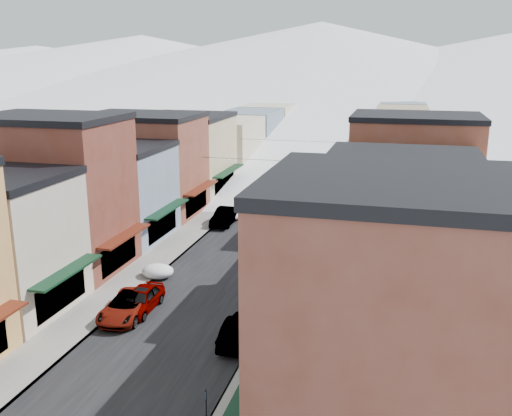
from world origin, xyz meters
The scene contains 35 objects.
road centered at (0.00, 60.00, 0.01)m, with size 10.00×160.00×0.01m, color black.
sidewalk_left centered at (-6.60, 60.00, 0.07)m, with size 3.20×160.00×0.15m, color gray.
sidewalk_right centered at (6.60, 60.00, 0.07)m, with size 3.20×160.00×0.15m, color gray.
curb_left centered at (-5.05, 60.00, 0.07)m, with size 0.10×160.00×0.15m, color slate.
curb_right centered at (5.05, 60.00, 0.07)m, with size 0.10×160.00×0.15m, color slate.
bldg_l_brick_near centered at (-13.69, 20.50, 6.26)m, with size 12.30×8.20×12.50m.
bldg_l_grayblue centered at (-13.19, 29.00, 4.51)m, with size 11.30×9.20×9.00m.
bldg_l_brick_far centered at (-14.19, 38.00, 5.51)m, with size 13.30×9.20×11.00m.
bldg_l_tan centered at (-13.19, 48.00, 5.01)m, with size 11.30×11.20×10.00m.
bldg_r_brick_near centered at (13.69, 3.00, 6.26)m, with size 12.30×9.20×12.50m.
bldg_r_green centered at (13.19, 12.00, 4.76)m, with size 11.30×9.20×9.50m.
bldg_r_blue centered at (13.19, 21.00, 5.26)m, with size 11.30×9.20×10.50m.
bldg_r_cream centered at (13.69, 30.00, 4.51)m, with size 12.30×9.20×9.00m.
bldg_r_brick_far centered at (14.19, 39.00, 5.76)m, with size 13.30×9.20×11.50m.
bldg_r_tan centered at (13.19, 49.00, 4.76)m, with size 11.30×11.20×9.50m.
distant_blocks centered at (0.00, 83.00, 4.00)m, with size 34.00×55.00×8.00m.
mountain_ridge centered at (-19.47, 277.18, 14.36)m, with size 670.00×340.00×34.00m.
overhead_cables centered at (0.00, 47.50, 6.20)m, with size 16.40×15.04×0.04m.
car_white_suv centered at (-4.04, 13.43, 0.76)m, with size 2.51×5.44×1.51m, color silver.
car_silver_sedan centered at (-3.50, 14.58, 0.82)m, with size 1.93×4.79×1.63m, color #919498.
car_dark_hatch centered at (-4.30, 35.89, 0.86)m, with size 1.81×5.19×1.71m, color black.
car_silver_wagon centered at (-4.30, 50.62, 0.83)m, with size 2.32×5.71×1.66m, color gray.
car_green_sedan centered at (4.30, 11.98, 0.80)m, with size 1.70×4.87×1.60m, color black.
car_gray_suv centered at (4.30, 23.06, 0.85)m, with size 2.00×4.98×1.70m, color gray.
car_black_sedan centered at (3.72, 41.21, 0.79)m, with size 2.21×5.43×1.58m, color black.
car_lane_silver centered at (-0.86, 58.71, 0.84)m, with size 1.98×4.93×1.68m, color gray.
car_lane_white centered at (0.81, 64.97, 0.71)m, with size 2.35×5.09×1.42m, color silver.
parking_sign centered at (5.20, 3.28, 1.37)m, with size 0.06×0.28×2.08m.
trash_can centered at (6.37, 13.59, 0.60)m, with size 0.52×0.52×0.88m.
streetlamp_near centered at (5.65, 31.05, 3.24)m, with size 0.41×0.41×4.90m.
streetlamp_far centered at (5.66, 53.90, 2.86)m, with size 0.36×0.36×4.30m.
planter_far centered at (6.64, 6.46, 0.43)m, with size 0.31×0.31×0.56m, color #305527.
snow_pile_near centered at (-4.28, 13.25, 0.48)m, with size 2.37×2.66×1.00m.
snow_pile_mid centered at (-4.88, 20.51, 0.51)m, with size 2.52×2.75×1.06m.
snow_pile_far centered at (-4.41, 37.33, 0.51)m, with size 2.50×2.74×1.06m.
Camera 1 is at (13.15, -18.15, 16.72)m, focal length 40.00 mm.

